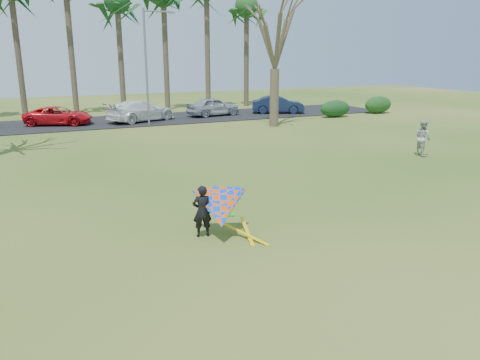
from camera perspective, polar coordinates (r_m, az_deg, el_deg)
name	(u,v)px	position (r m, az deg, el deg)	size (l,w,h in m)	color
ground	(269,233)	(13.58, 3.55, -6.50)	(100.00, 100.00, 0.00)	#1E5011
parking_strip	(113,122)	(36.94, -15.18, 6.89)	(46.00, 7.00, 0.06)	black
palm_6	(117,2)	(43.06, -14.76, 20.23)	(4.84, 4.84, 10.84)	brown
palm_9	(247,8)	(46.80, 0.80, 20.25)	(4.84, 4.84, 10.84)	#4C3E2D
bare_tree_right	(276,30)	(33.26, 4.36, 17.80)	(6.27, 6.27, 9.21)	brown
streetlight	(148,62)	(34.10, -11.13, 13.97)	(2.28, 0.18, 8.00)	gray
hedge_near	(335,109)	(39.17, 11.52, 8.52)	(2.73, 1.24, 1.37)	#143718
hedge_far	(378,105)	(42.55, 16.49, 8.78)	(2.64, 1.24, 1.47)	#163D16
car_2	(59,116)	(36.19, -21.24, 7.32)	(2.15, 4.66, 1.29)	red
car_3	(141,111)	(36.40, -11.97, 8.26)	(2.19, 5.39, 1.56)	white
car_4	(213,106)	(38.89, -3.28, 8.94)	(1.78, 4.42, 1.51)	#A4A9B2
car_5	(278,105)	(40.71, 4.65, 9.16)	(1.54, 4.42, 1.46)	#162143
pedestrian_a	(423,138)	(25.35, 21.38, 4.81)	(0.88, 0.69, 1.82)	#B9B8B3
kite_flyer	(219,208)	(13.05, -2.58, -3.48)	(2.13, 2.39, 2.02)	black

